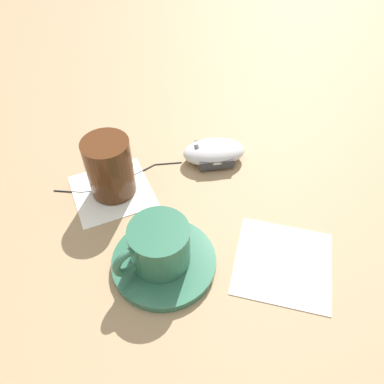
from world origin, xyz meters
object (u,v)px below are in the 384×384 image
object	(u,v)px
saucer	(164,262)
coffee_cup	(158,246)
computer_mouse	(214,152)
drinking_glass	(110,167)

from	to	relation	value
saucer	coffee_cup	size ratio (longest dim) A/B	1.30
computer_mouse	drinking_glass	bearing A→B (deg)	157.44
coffee_cup	drinking_glass	xyz separation A→B (m)	(0.04, 0.15, 0.01)
coffee_cup	drinking_glass	distance (m)	0.16
coffee_cup	computer_mouse	distance (m)	0.22
coffee_cup	drinking_glass	bearing A→B (deg)	74.04
drinking_glass	computer_mouse	bearing A→B (deg)	-22.56
coffee_cup	drinking_glass	size ratio (longest dim) A/B	1.12
saucer	coffee_cup	world-z (taller)	coffee_cup
saucer	drinking_glass	xyz separation A→B (m)	(0.04, 0.15, 0.04)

